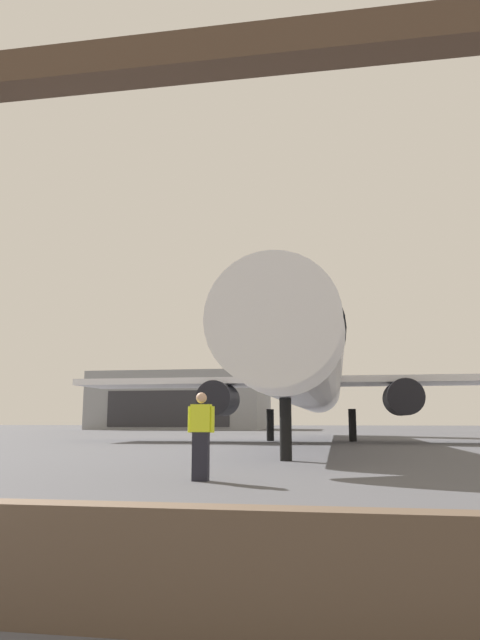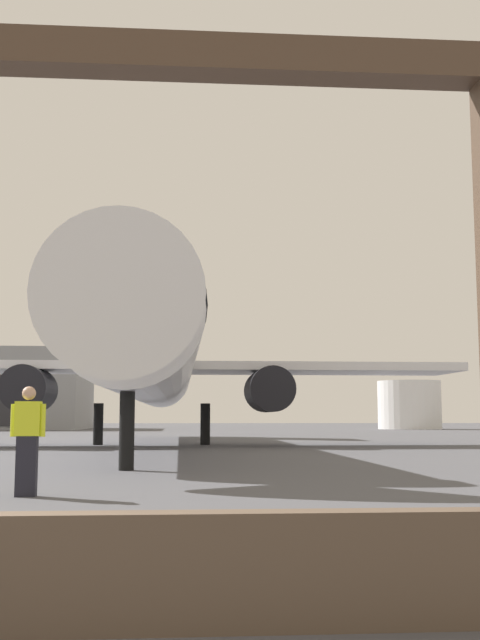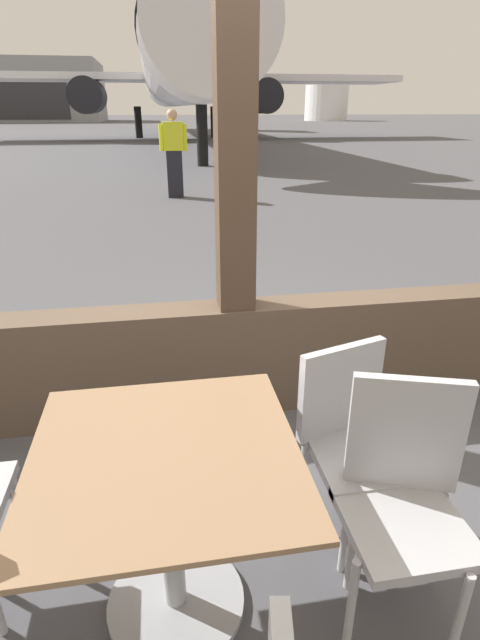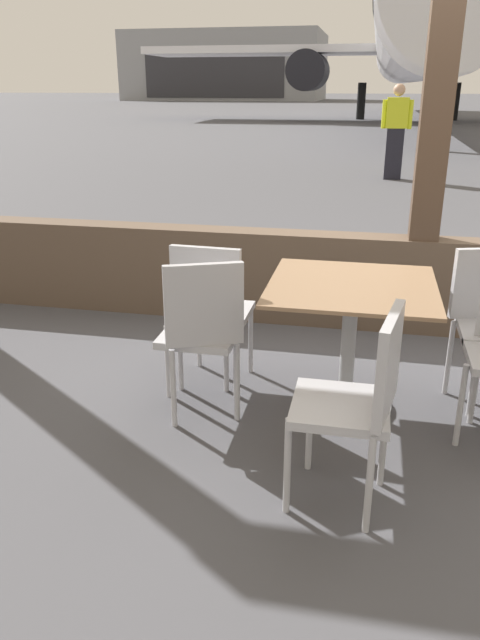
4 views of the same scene
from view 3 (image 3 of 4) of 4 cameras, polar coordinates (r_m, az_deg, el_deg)
The scene contains 9 objects.
ground_plane at distance 42.64m, azimuth -9.71°, elevation 21.00°, with size 220.00×220.00×0.00m, color #4C4C51.
window_frame at distance 2.68m, azimuth -0.56°, elevation 13.25°, with size 9.08×0.24×3.67m.
dining_table at distance 1.83m, azimuth -8.26°, elevation -21.76°, with size 0.87×0.87×0.73m.
cafe_chair_window_right at distance 1.87m, azimuth 18.75°, elevation -18.07°, with size 0.48×0.48×0.92m.
cafe_chair_aisle_right at distance 2.10m, azimuth 13.15°, elevation -12.68°, with size 0.48×0.48×0.87m.
airplane at distance 31.49m, azimuth -7.55°, elevation 27.01°, with size 27.12×37.02×10.54m.
ground_crew_worker at distance 10.68m, azimuth -7.80°, elevation 18.91°, with size 0.57×0.22×1.74m.
distant_hangar at distance 82.33m, azimuth -24.91°, elevation 23.21°, with size 23.59×15.89×7.87m.
fuel_storage_tank at distance 81.34m, azimuth 10.12°, elevation 23.83°, with size 6.43×6.43×4.90m, color white.
Camera 3 is at (-0.41, -2.60, 1.75)m, focal length 27.19 mm.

